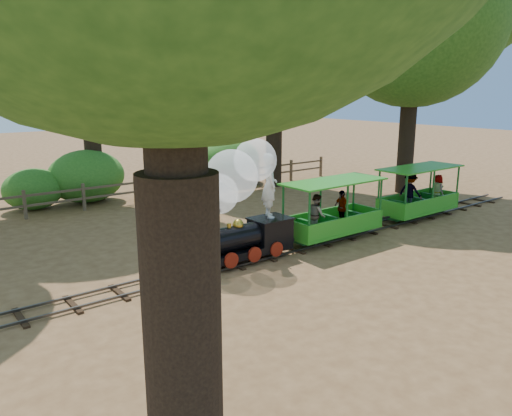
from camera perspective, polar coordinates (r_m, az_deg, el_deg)
ground at (r=13.86m, az=4.16°, el=-4.77°), size 90.00×90.00×0.00m
track at (r=13.84m, az=4.16°, el=-4.50°), size 22.00×1.00×0.10m
locomotive at (r=12.42m, az=-1.79°, el=1.67°), size 2.78×1.31×3.20m
carriage_front at (r=14.60m, az=8.54°, el=-0.94°), size 3.20×1.31×1.66m
carriage_rear at (r=17.89m, az=18.06°, el=1.32°), size 3.20×1.31×1.66m
oak_ne at (r=22.55m, az=1.97°, el=18.23°), size 6.66×5.86×8.59m
oak_e at (r=22.16m, az=17.55°, el=21.21°), size 9.01×7.92×10.76m
fence at (r=20.20m, az=-11.04°, el=2.55°), size 18.10×0.10×1.00m
shrub_west at (r=19.93m, az=-24.09°, el=1.98°), size 2.18×1.68×1.51m
shrub_mid_w at (r=20.41m, az=-18.80°, el=3.45°), size 2.95×2.27×2.04m
shrub_mid_e at (r=21.84m, az=-9.92°, el=3.57°), size 1.84×1.41×1.27m
shrub_east at (r=23.42m, az=-2.94°, el=5.40°), size 2.98×2.30×2.07m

